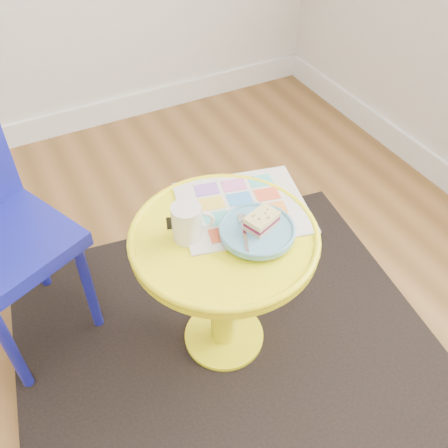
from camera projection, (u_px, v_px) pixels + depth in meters
name	position (u px, v px, depth m)	size (l,w,h in m)	color
rug	(224.00, 337.00, 1.63)	(1.30, 1.10, 0.01)	black
side_table	(224.00, 269.00, 1.40)	(0.50, 0.50, 0.48)	#FFF515
newspaper	(243.00, 207.00, 1.38)	(0.35, 0.29, 0.01)	silver
mug	(188.00, 222.00, 1.26)	(0.11, 0.08, 0.10)	white
plate	(257.00, 231.00, 1.29)	(0.20, 0.20, 0.02)	#5999BC
cake_slice	(262.00, 220.00, 1.28)	(0.10, 0.08, 0.04)	#D3BC8C
fork	(244.00, 232.00, 1.27)	(0.07, 0.14, 0.00)	silver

